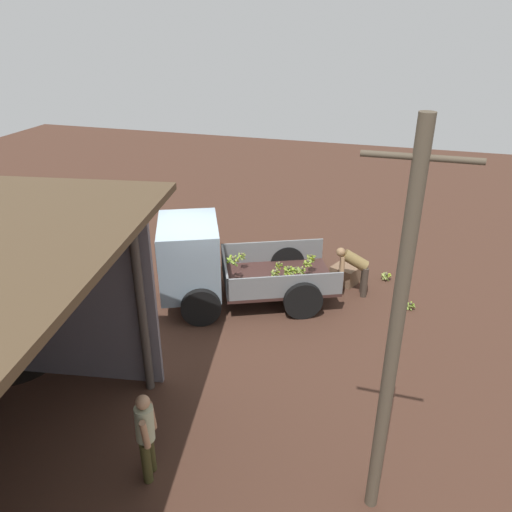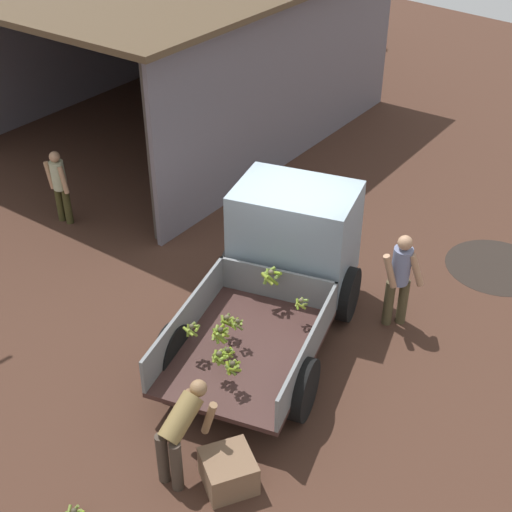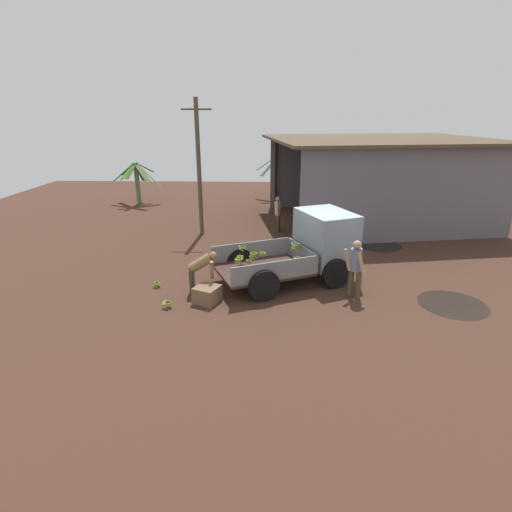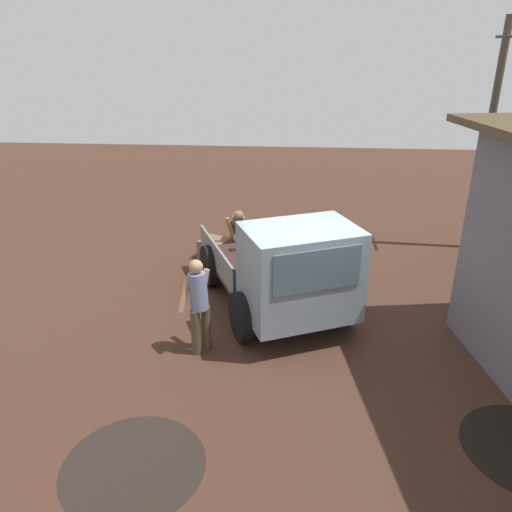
# 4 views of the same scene
# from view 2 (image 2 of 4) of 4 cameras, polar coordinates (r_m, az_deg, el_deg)

# --- Properties ---
(ground) EXTENTS (36.00, 36.00, 0.00)m
(ground) POSITION_cam_2_polar(r_m,az_deg,el_deg) (12.35, 2.18, -3.21)
(ground) COLOR #42291E
(mud_patch_0) EXTENTS (1.84, 1.84, 0.01)m
(mud_patch_0) POSITION_cam_2_polar(r_m,az_deg,el_deg) (13.78, 18.66, -0.81)
(mud_patch_0) COLOR black
(mud_patch_0) RESTS_ON ground
(mud_patch_1) EXTENTS (1.78, 1.78, 0.01)m
(mud_patch_1) POSITION_cam_2_polar(r_m,az_deg,el_deg) (15.73, 0.98, 5.66)
(mud_patch_1) COLOR black
(mud_patch_1) RESTS_ON ground
(cargo_truck) EXTENTS (4.59, 3.44, 2.09)m
(cargo_truck) POSITION_cam_2_polar(r_m,az_deg,el_deg) (11.42, 2.44, 0.05)
(cargo_truck) COLOR #3B231F
(cargo_truck) RESTS_ON ground
(warehouse_shed) EXTENTS (10.94, 9.14, 3.86)m
(warehouse_shed) POSITION_cam_2_polar(r_m,az_deg,el_deg) (18.22, -5.42, 19.02)
(warehouse_shed) COLOR slate
(warehouse_shed) RESTS_ON ground
(person_foreground_visitor) EXTENTS (0.61, 0.59, 1.70)m
(person_foreground_visitor) POSITION_cam_2_polar(r_m,az_deg,el_deg) (11.41, 11.44, -1.61)
(person_foreground_visitor) COLOR #483F27
(person_foreground_visitor) RESTS_ON ground
(person_worker_loading) EXTENTS (0.84, 0.67, 1.26)m
(person_worker_loading) POSITION_cam_2_polar(r_m,az_deg,el_deg) (9.10, -6.05, -13.60)
(person_worker_loading) COLOR #3D3229
(person_worker_loading) RESTS_ON ground
(person_bystander_near_shed) EXTENTS (0.35, 0.57, 1.55)m
(person_bystander_near_shed) POSITION_cam_2_polar(r_m,az_deg,el_deg) (14.50, -15.44, 5.59)
(person_bystander_near_shed) COLOR #393519
(person_bystander_near_shed) RESTS_ON ground
(banana_bunch_on_ground_0) EXTENTS (0.24, 0.24, 0.20)m
(banana_bunch_on_ground_0) POSITION_cam_2_polar(r_m,az_deg,el_deg) (9.43, -1.32, -17.23)
(banana_bunch_on_ground_0) COLOR brown
(banana_bunch_on_ground_0) RESTS_ON ground
(wooden_crate_0) EXTENTS (0.83, 0.83, 0.46)m
(wooden_crate_0) POSITION_cam_2_polar(r_m,az_deg,el_deg) (9.33, -2.22, -16.82)
(wooden_crate_0) COLOR brown
(wooden_crate_0) RESTS_ON ground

